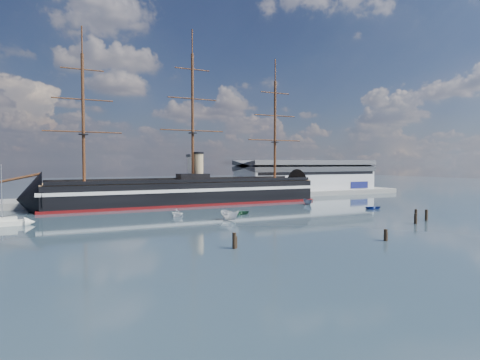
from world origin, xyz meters
name	(u,v)px	position (x,y,z in m)	size (l,w,h in m)	color
ground	(224,210)	(0.00, 40.00, 0.00)	(600.00, 600.00, 0.00)	#1C303E
quay	(209,199)	(10.00, 76.00, 0.00)	(180.00, 18.00, 2.00)	slate
warehouse	(306,176)	(58.00, 80.00, 7.98)	(63.00, 21.00, 11.60)	#B7BABC
quay_tower	(195,174)	(3.00, 73.00, 9.75)	(5.00, 5.00, 15.00)	silver
warship	(182,193)	(-6.15, 60.00, 4.04)	(112.99, 17.47, 53.94)	black
sailboat	(5,222)	(-55.07, 34.46, 0.86)	(8.70, 3.50, 13.54)	silver
motorboat_a	(230,220)	(-7.21, 20.54, 0.00)	(7.58, 2.78, 3.03)	white
motorboat_b	(241,214)	(0.04, 29.07, 0.00)	(3.46, 1.38, 1.61)	#18492B
motorboat_c	(308,204)	(31.63, 42.20, 0.00)	(5.65, 2.07, 2.26)	gray
motorboat_d	(177,217)	(-16.59, 32.61, 0.00)	(5.99, 2.60, 2.20)	white
motorboat_e	(374,209)	(41.37, 22.48, 0.00)	(3.18, 1.27, 1.48)	navy
piling_near_left	(234,249)	(-20.15, -8.73, 0.00)	(0.64, 0.64, 3.29)	black
piling_near_mid	(386,241)	(6.70, -14.97, 0.00)	(0.64, 0.64, 2.78)	black
piling_near_right	(415,224)	(27.90, -3.63, 0.00)	(0.64, 0.64, 3.13)	black
piling_far_right	(416,218)	(37.04, 3.89, 0.00)	(0.64, 0.64, 2.82)	black
piling_extra	(426,221)	(34.69, -1.04, 0.00)	(0.64, 0.64, 3.36)	black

